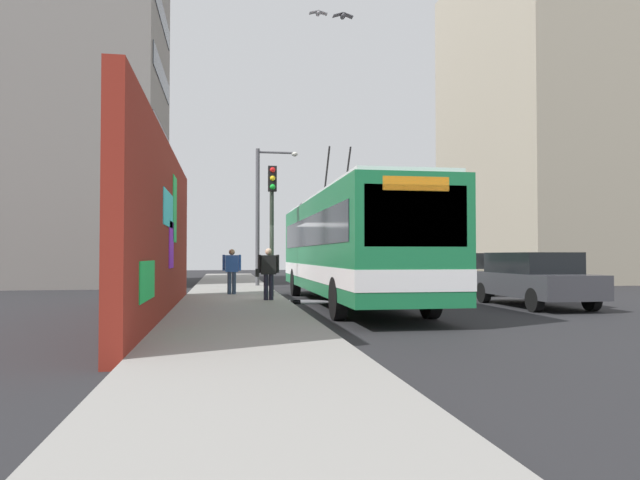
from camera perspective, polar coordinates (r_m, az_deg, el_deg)
ground_plane at (r=19.01m, az=-3.60°, el=-6.03°), size 80.00×80.00×0.00m
sidewalk_slab at (r=18.91m, az=-8.45°, el=-5.81°), size 48.00×3.20×0.15m
graffiti_wall at (r=14.28m, az=-15.16°, el=0.82°), size 12.71×0.32×4.13m
building_far_left at (r=32.54m, az=-22.54°, el=11.82°), size 8.85×8.08×17.86m
building_far_right at (r=38.33m, az=20.87°, el=10.97°), size 13.47×8.33×19.42m
city_bus at (r=17.61m, az=2.79°, el=-0.45°), size 12.73×2.51×5.06m
parked_car_dark_gray at (r=18.09m, az=20.17°, el=-3.52°), size 4.61×1.87×1.58m
parked_car_champagne at (r=23.42m, az=13.01°, el=-3.09°), size 4.45×1.86×1.58m
pedestrian_at_curb at (r=17.58m, az=-5.11°, el=-2.96°), size 0.22×0.71×1.56m
pedestrian_midblock at (r=20.33m, az=-8.67°, el=-2.74°), size 0.22×0.64×1.56m
traffic_light at (r=19.39m, az=-4.74°, el=3.11°), size 0.49×0.28×4.34m
street_lamp at (r=26.20m, az=-5.65°, el=3.36°), size 0.44×1.90×6.14m
flying_pigeons at (r=17.94m, az=0.97°, el=21.27°), size 2.33×0.91×1.02m
curbside_puddle at (r=18.68m, az=-1.63°, el=-6.10°), size 1.81×1.81×0.00m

